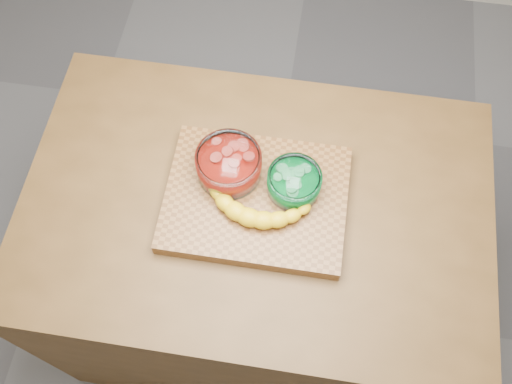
# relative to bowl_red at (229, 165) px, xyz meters

# --- Properties ---
(ground) EXTENTS (3.50, 3.50, 0.00)m
(ground) POSITION_rel_bowl_red_xyz_m (0.08, -0.06, -0.98)
(ground) COLOR #5F5E63
(ground) RESTS_ON ground
(counter) EXTENTS (1.20, 0.80, 0.90)m
(counter) POSITION_rel_bowl_red_xyz_m (0.08, -0.06, -0.53)
(counter) COLOR #523618
(counter) RESTS_ON ground
(cutting_board) EXTENTS (0.45, 0.35, 0.04)m
(cutting_board) POSITION_rel_bowl_red_xyz_m (0.08, -0.06, -0.06)
(cutting_board) COLOR brown
(cutting_board) RESTS_ON counter
(bowl_red) EXTENTS (0.16, 0.16, 0.08)m
(bowl_red) POSITION_rel_bowl_red_xyz_m (0.00, 0.00, 0.00)
(bowl_red) COLOR white
(bowl_red) RESTS_ON cutting_board
(bowl_green) EXTENTS (0.13, 0.13, 0.06)m
(bowl_green) POSITION_rel_bowl_red_xyz_m (0.17, -0.02, -0.01)
(bowl_green) COLOR white
(bowl_green) RESTS_ON cutting_board
(banana) EXTENTS (0.30, 0.16, 0.04)m
(banana) POSITION_rel_bowl_red_xyz_m (0.08, -0.08, -0.02)
(banana) COLOR gold
(banana) RESTS_ON cutting_board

